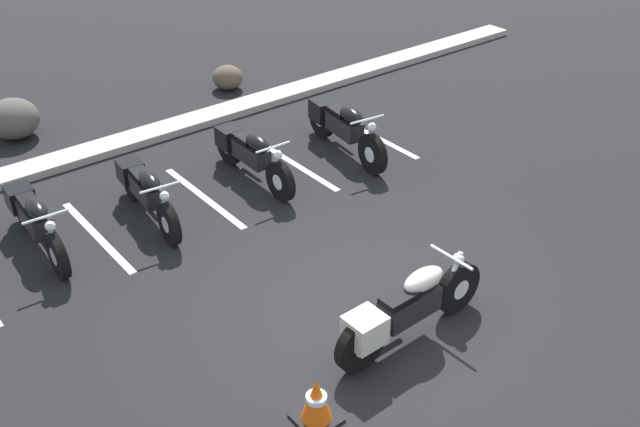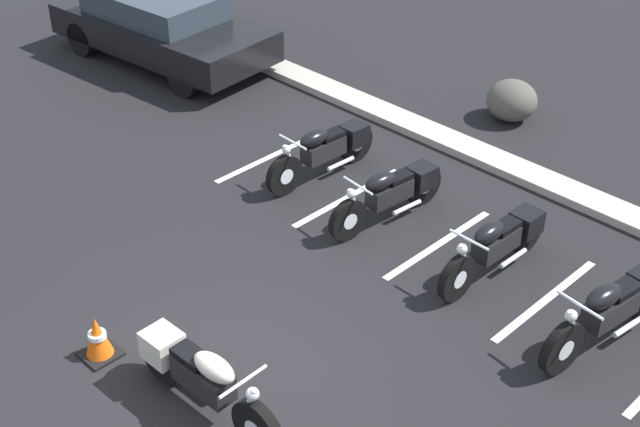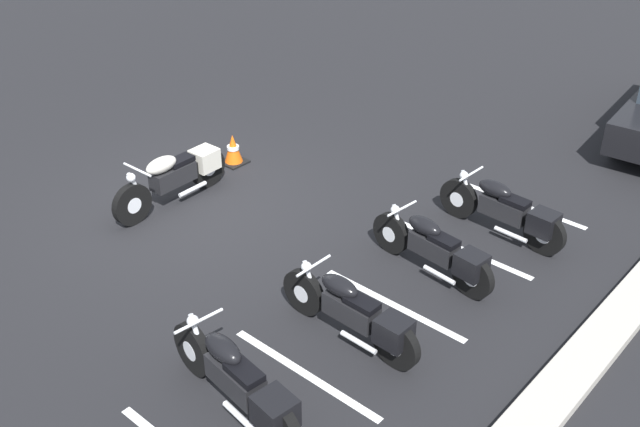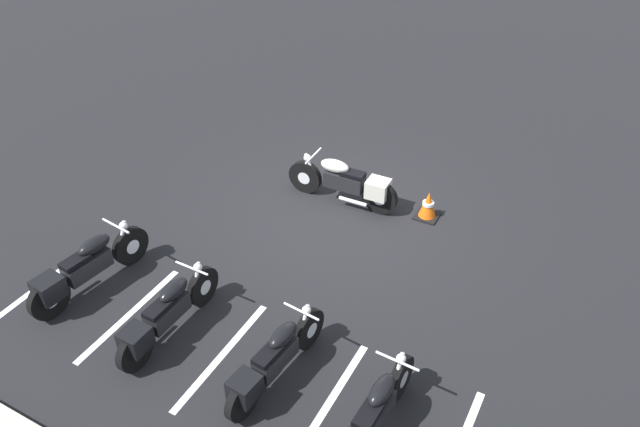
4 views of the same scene
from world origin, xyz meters
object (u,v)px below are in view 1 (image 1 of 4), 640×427
at_px(landscape_rock_1, 228,77).
at_px(parked_bike_0, 34,218).
at_px(traffic_cone, 316,401).
at_px(parked_bike_3, 342,126).
at_px(parked_bike_2, 249,153).
at_px(motorcycle_cream_featured, 405,309).
at_px(parked_bike_1, 145,190).
at_px(landscape_rock_0, 13,119).

bearing_deg(landscape_rock_1, parked_bike_0, -147.99).
bearing_deg(landscape_rock_1, traffic_cone, -116.68).
xyz_separation_m(parked_bike_0, landscape_rock_1, (4.74, 2.96, -0.19)).
relative_size(parked_bike_3, landscape_rock_1, 3.65).
distance_m(parked_bike_2, parked_bike_3, 1.65).
xyz_separation_m(motorcycle_cream_featured, parked_bike_2, (0.75, 4.06, -0.02)).
bearing_deg(parked_bike_3, motorcycle_cream_featured, -24.20).
bearing_deg(parked_bike_1, parked_bike_3, 93.38).
bearing_deg(traffic_cone, motorcycle_cream_featured, 11.66).
relative_size(parked_bike_2, landscape_rock_0, 2.39).
relative_size(parked_bike_3, traffic_cone, 4.12).
relative_size(parked_bike_1, landscape_rock_0, 2.34).
bearing_deg(parked_bike_2, landscape_rock_0, -146.25).
distance_m(parked_bike_3, traffic_cone, 5.67).
height_order(parked_bike_1, landscape_rock_1, parked_bike_1).
bearing_deg(parked_bike_2, parked_bike_1, -87.93).
distance_m(motorcycle_cream_featured, landscape_rock_1, 7.58).
relative_size(parked_bike_0, parked_bike_2, 1.00).
height_order(parked_bike_1, parked_bike_2, parked_bike_2).
relative_size(motorcycle_cream_featured, traffic_cone, 4.12).
xyz_separation_m(parked_bike_1, traffic_cone, (-0.47, -4.33, -0.17)).
bearing_deg(parked_bike_0, landscape_rock_1, 124.59).
relative_size(motorcycle_cream_featured, parked_bike_1, 1.08).
bearing_deg(parked_bike_2, motorcycle_cream_featured, -9.13).
bearing_deg(parked_bike_0, traffic_cone, 14.71).
height_order(parked_bike_1, landscape_rock_0, parked_bike_1).
relative_size(landscape_rock_1, traffic_cone, 1.13).
bearing_deg(parked_bike_0, parked_bike_2, 89.28).
relative_size(motorcycle_cream_featured, landscape_rock_0, 2.52).
xyz_separation_m(motorcycle_cream_featured, traffic_cone, (-1.42, -0.29, -0.20)).
relative_size(parked_bike_0, landscape_rock_0, 2.39).
bearing_deg(landscape_rock_0, parked_bike_3, -43.61).
distance_m(landscape_rock_0, landscape_rock_1, 3.89).
bearing_deg(parked_bike_1, traffic_cone, -0.34).
relative_size(motorcycle_cream_featured, parked_bike_2, 1.05).
xyz_separation_m(motorcycle_cream_featured, parked_bike_1, (-0.95, 4.04, -0.03)).
height_order(parked_bike_0, traffic_cone, parked_bike_0).
height_order(motorcycle_cream_featured, traffic_cone, motorcycle_cream_featured).
bearing_deg(parked_bike_1, motorcycle_cream_featured, 19.09).
bearing_deg(traffic_cone, parked_bike_2, 63.54).
distance_m(motorcycle_cream_featured, parked_bike_1, 4.15).
distance_m(parked_bike_0, traffic_cone, 4.64).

